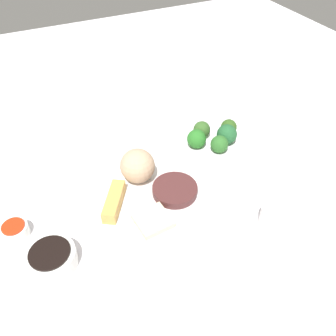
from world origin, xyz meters
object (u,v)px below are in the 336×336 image
soy_sauce_bowl (52,259)px  sauce_ramekin_sweet_and_sour (15,231)px  broccoli_plate (211,142)px  teacup (276,217)px  main_plate (145,202)px

soy_sauce_bowl → sauce_ramekin_sweet_and_sour: bearing=27.9°
broccoli_plate → sauce_ramekin_sweet_and_sour: size_ratio=4.11×
broccoli_plate → sauce_ramekin_sweet_and_sour: (-0.09, 0.52, 0.01)m
teacup → sauce_ramekin_sweet_and_sour: bearing=67.5°
main_plate → sauce_ramekin_sweet_and_sour: (0.04, 0.27, 0.01)m
broccoli_plate → teacup: 0.29m
broccoli_plate → sauce_ramekin_sweet_and_sour: bearing=99.7°
soy_sauce_bowl → teacup: (-0.10, -0.44, 0.01)m
soy_sauce_bowl → teacup: teacup is taller
main_plate → soy_sauce_bowl: bearing=107.0°
soy_sauce_bowl → sauce_ramekin_sweet_and_sour: 0.12m
main_plate → soy_sauce_bowl: 0.23m
teacup → main_plate: bearing=52.7°
main_plate → teacup: teacup is taller
soy_sauce_bowl → teacup: 0.45m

